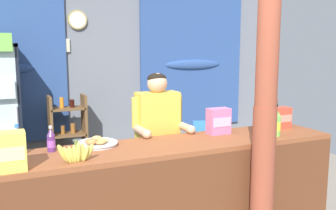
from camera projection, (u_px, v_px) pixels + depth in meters
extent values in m
cube|color=slate|center=(88.00, 77.00, 5.42)|extent=(5.77, 0.12, 2.71)
cube|color=#2D4C89|center=(193.00, 58.00, 5.96)|extent=(1.75, 0.04, 2.19)
ellipsoid|color=#2D4C89|center=(193.00, 65.00, 5.96)|extent=(0.96, 0.10, 0.16)
cylinder|color=tan|center=(77.00, 20.00, 5.16)|extent=(0.26, 0.03, 0.26)
cylinder|color=white|center=(78.00, 20.00, 5.15)|extent=(0.22, 0.01, 0.22)
cube|color=beige|center=(61.00, 45.00, 5.12)|extent=(0.24, 0.02, 0.18)
cube|color=brown|center=(177.00, 145.00, 3.15)|extent=(2.84, 0.59, 0.04)
cube|color=brown|center=(301.00, 179.00, 3.78)|extent=(0.08, 0.53, 0.96)
cylinder|color=brown|center=(262.00, 188.00, 3.05)|extent=(0.19, 0.19, 1.33)
cylinder|color=brown|center=(269.00, 19.00, 2.84)|extent=(0.17, 0.17, 1.33)
ellipsoid|color=brown|center=(274.00, 101.00, 2.97)|extent=(0.06, 0.05, 0.08)
cube|color=black|center=(19.00, 118.00, 4.66)|extent=(0.04, 0.63, 1.83)
cylinder|color=#B7B7BC|center=(17.00, 124.00, 4.35)|extent=(0.02, 0.02, 0.40)
cube|color=brown|center=(51.00, 140.00, 4.93)|extent=(0.04, 0.28, 1.16)
cube|color=brown|center=(85.00, 137.00, 5.11)|extent=(0.04, 0.28, 1.16)
cube|color=brown|center=(67.00, 109.00, 4.96)|extent=(0.44, 0.28, 0.02)
cylinder|color=orange|center=(62.00, 103.00, 4.92)|extent=(0.05, 0.05, 0.14)
cylinder|color=black|center=(72.00, 103.00, 4.98)|extent=(0.06, 0.06, 0.10)
cube|color=brown|center=(68.00, 134.00, 5.01)|extent=(0.44, 0.28, 0.02)
cylinder|color=brown|center=(63.00, 130.00, 4.98)|extent=(0.05, 0.05, 0.11)
cylinder|color=brown|center=(73.00, 128.00, 5.03)|extent=(0.06, 0.06, 0.13)
cube|color=brown|center=(69.00, 160.00, 5.07)|extent=(0.44, 0.28, 0.02)
cylinder|color=silver|center=(64.00, 155.00, 5.03)|extent=(0.07, 0.07, 0.12)
cylinder|color=#56286B|center=(74.00, 154.00, 5.08)|extent=(0.07, 0.07, 0.12)
cube|color=#3884D6|center=(207.00, 149.00, 5.04)|extent=(0.57, 0.57, 0.04)
cube|color=#3884D6|center=(209.00, 136.00, 4.81)|extent=(0.40, 0.20, 0.40)
cylinder|color=#3884D6|center=(218.00, 160.00, 5.27)|extent=(0.04, 0.04, 0.44)
cylinder|color=#3884D6|center=(191.00, 161.00, 5.26)|extent=(0.04, 0.04, 0.44)
cylinder|color=#3884D6|center=(223.00, 169.00, 4.90)|extent=(0.04, 0.04, 0.44)
cylinder|color=#3884D6|center=(194.00, 169.00, 4.88)|extent=(0.04, 0.04, 0.44)
cube|color=#3884D6|center=(222.00, 140.00, 5.03)|extent=(0.19, 0.38, 0.03)
cube|color=#3884D6|center=(192.00, 140.00, 5.02)|extent=(0.19, 0.38, 0.03)
cylinder|color=#28282D|center=(150.00, 188.00, 3.68)|extent=(0.11, 0.11, 0.86)
cylinder|color=#28282D|center=(166.00, 186.00, 3.74)|extent=(0.11, 0.11, 0.86)
cube|color=gold|center=(157.00, 119.00, 3.60)|extent=(0.40, 0.20, 0.51)
sphere|color=tan|center=(157.00, 83.00, 3.55)|extent=(0.19, 0.19, 0.19)
ellipsoid|color=black|center=(157.00, 79.00, 3.55)|extent=(0.18, 0.18, 0.10)
cylinder|color=gold|center=(136.00, 113.00, 3.51)|extent=(0.08, 0.08, 0.28)
cylinder|color=tan|center=(142.00, 131.00, 3.39)|extent=(0.07, 0.26, 0.07)
sphere|color=tan|center=(147.00, 134.00, 3.28)|extent=(0.08, 0.08, 0.08)
cylinder|color=gold|center=(178.00, 110.00, 3.68)|extent=(0.08, 0.08, 0.28)
cylinder|color=tan|center=(185.00, 127.00, 3.57)|extent=(0.07, 0.26, 0.07)
sphere|color=tan|center=(191.00, 130.00, 3.45)|extent=(0.08, 0.08, 0.08)
cylinder|color=#75C64C|center=(275.00, 126.00, 3.38)|extent=(0.10, 0.10, 0.18)
cone|color=#75C64C|center=(276.00, 112.00, 3.36)|extent=(0.10, 0.10, 0.08)
cylinder|color=black|center=(276.00, 106.00, 3.36)|extent=(0.04, 0.04, 0.03)
cylinder|color=yellow|center=(275.00, 126.00, 3.38)|extent=(0.10, 0.10, 0.08)
cylinder|color=#56286B|center=(51.00, 144.00, 2.87)|extent=(0.06, 0.06, 0.12)
cone|color=#56286B|center=(51.00, 132.00, 2.86)|extent=(0.06, 0.06, 0.06)
cylinder|color=silver|center=(50.00, 127.00, 2.85)|extent=(0.03, 0.03, 0.02)
cylinder|color=purple|center=(51.00, 144.00, 2.87)|extent=(0.06, 0.06, 0.06)
cylinder|color=silver|center=(18.00, 146.00, 2.78)|extent=(0.08, 0.08, 0.14)
cone|color=silver|center=(17.00, 132.00, 2.76)|extent=(0.08, 0.08, 0.07)
cylinder|color=blue|center=(17.00, 126.00, 2.75)|extent=(0.03, 0.03, 0.02)
cylinder|color=blue|center=(18.00, 146.00, 2.78)|extent=(0.08, 0.08, 0.07)
cube|color=#B76699|center=(218.00, 121.00, 3.45)|extent=(0.20, 0.12, 0.24)
cube|color=#F7A5D8|center=(222.00, 122.00, 3.39)|extent=(0.18, 0.00, 0.08)
cube|color=#EAD14C|center=(7.00, 152.00, 2.42)|extent=(0.22, 0.15, 0.25)
cube|color=#FFFF8C|center=(8.00, 155.00, 2.35)|extent=(0.20, 0.00, 0.09)
cube|color=#E5422D|center=(280.00, 118.00, 3.71)|extent=(0.18, 0.12, 0.20)
cube|color=#FF826D|center=(285.00, 119.00, 3.65)|extent=(0.16, 0.00, 0.07)
cylinder|color=#BCBCC1|center=(97.00, 145.00, 3.05)|extent=(0.32, 0.32, 0.02)
torus|color=#BCBCC1|center=(97.00, 143.00, 3.05)|extent=(0.34, 0.34, 0.02)
ellipsoid|color=tan|center=(103.00, 141.00, 3.08)|extent=(0.09, 0.07, 0.04)
ellipsoid|color=tan|center=(97.00, 139.00, 3.11)|extent=(0.09, 0.06, 0.05)
ellipsoid|color=#A36638|center=(91.00, 141.00, 3.06)|extent=(0.10, 0.08, 0.04)
ellipsoid|color=#B2753D|center=(91.00, 142.00, 3.01)|extent=(0.08, 0.06, 0.04)
ellipsoid|color=#C68947|center=(101.00, 142.00, 3.02)|extent=(0.08, 0.06, 0.04)
ellipsoid|color=#CCC14C|center=(63.00, 154.00, 2.59)|extent=(0.10, 0.04, 0.15)
ellipsoid|color=#CCC14C|center=(68.00, 155.00, 2.58)|extent=(0.08, 0.03, 0.13)
ellipsoid|color=#CCC14C|center=(71.00, 155.00, 2.59)|extent=(0.07, 0.04, 0.13)
ellipsoid|color=#CCC14C|center=(75.00, 154.00, 2.61)|extent=(0.04, 0.04, 0.13)
ellipsoid|color=#CCC14C|center=(78.00, 153.00, 2.61)|extent=(0.04, 0.05, 0.15)
ellipsoid|color=#CCC14C|center=(82.00, 152.00, 2.63)|extent=(0.05, 0.04, 0.15)
ellipsoid|color=#CCC14C|center=(86.00, 153.00, 2.64)|extent=(0.07, 0.04, 0.13)
ellipsoid|color=#CCC14C|center=(89.00, 152.00, 2.66)|extent=(0.10, 0.04, 0.13)
cylinder|color=olive|center=(76.00, 144.00, 2.60)|extent=(0.02, 0.02, 0.05)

